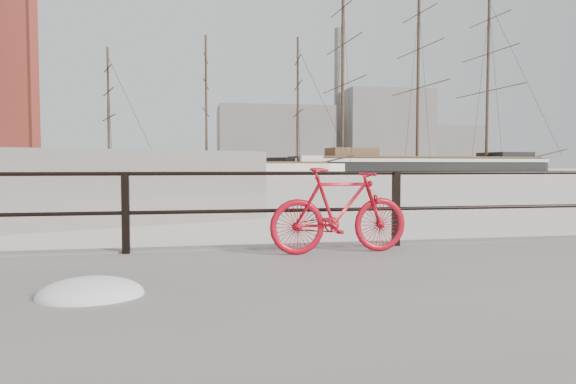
{
  "coord_description": "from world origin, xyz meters",
  "views": [
    {
      "loc": [
        -2.66,
        -6.65,
        1.43
      ],
      "look_at": [
        -1.18,
        1.5,
        1.0
      ],
      "focal_mm": 32.0,
      "sensor_mm": 36.0,
      "label": 1
    }
  ],
  "objects_px": {
    "bicycle": "(340,211)",
    "schooner_mid": "(253,174)",
    "schooner_left": "(66,175)",
    "barque_black": "(417,173)"
  },
  "relations": [
    {
      "from": "bicycle",
      "to": "schooner_mid",
      "type": "relative_size",
      "value": 0.06
    },
    {
      "from": "schooner_left",
      "to": "schooner_mid",
      "type": "bearing_deg",
      "value": -15.04
    },
    {
      "from": "bicycle",
      "to": "schooner_mid",
      "type": "xyz_separation_m",
      "value": [
        7.1,
        73.17,
        -0.88
      ]
    },
    {
      "from": "bicycle",
      "to": "barque_black",
      "type": "bearing_deg",
      "value": 61.42
    },
    {
      "from": "bicycle",
      "to": "schooner_left",
      "type": "relative_size",
      "value": 0.07
    },
    {
      "from": "schooner_mid",
      "to": "schooner_left",
      "type": "xyz_separation_m",
      "value": [
        -27.0,
        -0.96,
        0.0
      ]
    },
    {
      "from": "bicycle",
      "to": "schooner_left",
      "type": "height_order",
      "value": "schooner_left"
    },
    {
      "from": "schooner_mid",
      "to": "bicycle",
      "type": "bearing_deg",
      "value": -90.41
    },
    {
      "from": "barque_black",
      "to": "schooner_left",
      "type": "distance_m",
      "value": 60.11
    },
    {
      "from": "schooner_mid",
      "to": "schooner_left",
      "type": "distance_m",
      "value": 27.02
    }
  ]
}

